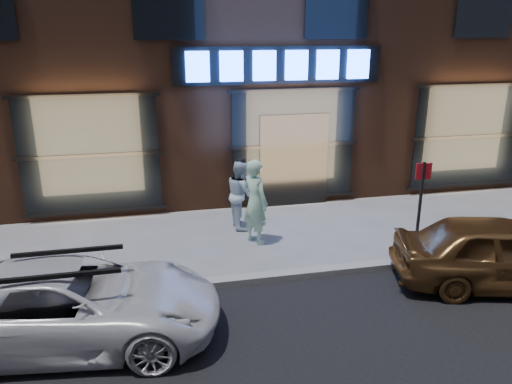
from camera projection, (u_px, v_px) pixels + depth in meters
ground at (350, 271)px, 9.62m from camera, size 90.00×90.00×0.00m
curb at (350, 268)px, 9.60m from camera, size 60.00×0.25×0.12m
storefront_building at (259, 4)px, 15.41m from camera, size 30.20×8.28×10.30m
man_bowtie at (255, 202)px, 10.65m from camera, size 0.72×0.81×1.86m
man_cap at (241, 194)px, 11.55m from camera, size 0.65×0.81×1.60m
white_suv at (70, 304)px, 7.32m from camera, size 4.63×2.55×1.23m
gold_sedan at (503, 253)px, 8.90m from camera, size 4.06×2.45×1.29m
sign_post at (420, 201)px, 9.80m from camera, size 0.32×0.06×2.02m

